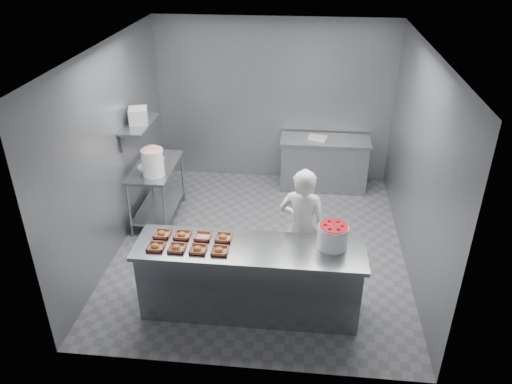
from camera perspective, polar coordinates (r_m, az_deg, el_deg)
floor at (r=7.22m, az=0.55°, el=-6.09°), size 4.50×4.50×0.00m
ceiling at (r=6.08m, az=0.68°, el=16.18°), size 4.50×4.50×0.00m
wall_back at (r=8.62m, az=2.06°, el=10.25°), size 4.00×0.04×2.80m
wall_left at (r=6.98m, az=-16.01°, el=4.64°), size 0.04×4.50×2.80m
wall_right at (r=6.66m, az=18.02°, el=3.14°), size 0.04×4.50×2.80m
service_counter at (r=5.87m, az=-0.71°, el=-9.90°), size 2.60×0.70×0.90m
prep_table at (r=7.72m, az=-11.28°, el=0.91°), size 0.60×1.20×0.90m
back_counter at (r=8.63m, az=7.75°, el=3.26°), size 1.50×0.60×0.90m
wall_shelf at (r=7.39m, az=-13.25°, el=7.56°), size 0.35×0.90×0.03m
tray_0 at (r=5.68m, az=-11.41°, el=-6.12°), size 0.19×0.18×0.06m
tray_1 at (r=5.62m, az=-9.06°, el=-6.31°), size 0.19×0.18×0.06m
tray_2 at (r=5.57m, az=-6.65°, el=-6.50°), size 0.19×0.18×0.06m
tray_3 at (r=5.52m, az=-4.20°, el=-6.67°), size 0.19×0.18×0.06m
tray_4 at (r=5.89m, az=-10.71°, el=-4.70°), size 0.19×0.18×0.06m
tray_5 at (r=5.83m, az=-8.44°, el=-4.86°), size 0.19×0.18×0.06m
tray_6 at (r=5.78m, az=-6.09°, el=-5.05°), size 0.19×0.18×0.04m
tray_7 at (r=5.74m, az=-3.76°, el=-5.18°), size 0.19×0.18×0.06m
worker at (r=6.13m, az=5.29°, el=-4.17°), size 0.65×0.50×1.60m
strawberry_tub at (r=5.60m, az=8.78°, el=-4.91°), size 0.34×0.34×0.28m
glaze_bucket at (r=7.23m, az=-11.71°, el=3.43°), size 0.33×0.31×0.48m
bucket_lid at (r=7.53m, az=-12.26°, el=2.80°), size 0.35×0.35×0.02m
rag at (r=7.79m, az=-10.96°, el=3.80°), size 0.15×0.13×0.02m
appliance at (r=7.36m, az=-13.31°, el=8.51°), size 0.32×0.35×0.22m
paper_stack at (r=8.44m, az=7.03°, el=6.16°), size 0.34×0.27×0.04m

